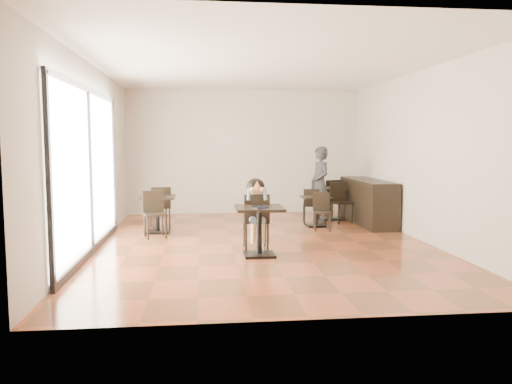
{
  "coord_description": "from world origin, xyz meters",
  "views": [
    {
      "loc": [
        -1.11,
        -8.96,
        1.85
      ],
      "look_at": [
        -0.19,
        -0.51,
        1.0
      ],
      "focal_mm": 35.0,
      "sensor_mm": 36.0,
      "label": 1
    }
  ],
  "objects": [
    {
      "name": "ceiling",
      "position": [
        0.0,
        0.0,
        3.2
      ],
      "size": [
        6.0,
        8.0,
        0.01
      ],
      "primitive_type": "cube",
      "color": "white",
      "rests_on": "floor"
    },
    {
      "name": "wall_front",
      "position": [
        0.0,
        -4.0,
        1.6
      ],
      "size": [
        6.0,
        0.01,
        3.2
      ],
      "primitive_type": "cube",
      "color": "beige",
      "rests_on": "floor"
    },
    {
      "name": "plate",
      "position": [
        -0.19,
        -1.11,
        0.82
      ],
      "size": [
        0.27,
        0.27,
        0.02
      ],
      "primitive_type": "cylinder",
      "color": "black",
      "rests_on": "child_table"
    },
    {
      "name": "chair_left_a",
      "position": [
        -2.02,
        1.86,
        0.45
      ],
      "size": [
        0.5,
        0.5,
        0.91
      ],
      "primitive_type": null,
      "rotation": [
        0.0,
        0.0,
        3.41
      ],
      "color": "black",
      "rests_on": "floor"
    },
    {
      "name": "cafe_table_mid",
      "position": [
        1.39,
        1.73,
        0.33
      ],
      "size": [
        0.69,
        0.69,
        0.66
      ],
      "primitive_type": null,
      "rotation": [
        0.0,
        0.0,
        -0.13
      ],
      "color": "black",
      "rests_on": "floor"
    },
    {
      "name": "child_table",
      "position": [
        -0.19,
        -1.01,
        0.4
      ],
      "size": [
        0.76,
        0.76,
        0.81
      ],
      "primitive_type": null,
      "color": "black",
      "rests_on": "floor"
    },
    {
      "name": "chair_mid_a",
      "position": [
        1.39,
        2.28,
        0.39
      ],
      "size": [
        0.4,
        0.4,
        0.79
      ],
      "primitive_type": null,
      "rotation": [
        0.0,
        0.0,
        3.01
      ],
      "color": "black",
      "rests_on": "floor"
    },
    {
      "name": "wall_right",
      "position": [
        3.0,
        0.0,
        1.6
      ],
      "size": [
        0.01,
        8.0,
        3.2
      ],
      "primitive_type": "cube",
      "color": "beige",
      "rests_on": "floor"
    },
    {
      "name": "chair_left_b",
      "position": [
        -2.02,
        0.76,
        0.45
      ],
      "size": [
        0.5,
        0.5,
        0.91
      ],
      "primitive_type": null,
      "rotation": [
        0.0,
        0.0,
        0.27
      ],
      "color": "black",
      "rests_on": "floor"
    },
    {
      "name": "cafe_table_left",
      "position": [
        -2.02,
        1.31,
        0.38
      ],
      "size": [
        0.87,
        0.87,
        0.75
      ],
      "primitive_type": null,
      "rotation": [
        0.0,
        0.0,
        0.27
      ],
      "color": "black",
      "rests_on": "floor"
    },
    {
      "name": "wall_back",
      "position": [
        0.0,
        4.0,
        1.6
      ],
      "size": [
        6.0,
        0.01,
        3.2
      ],
      "primitive_type": "cube",
      "color": "beige",
      "rests_on": "floor"
    },
    {
      "name": "pizza_slice",
      "position": [
        -0.19,
        -0.65,
        1.06
      ],
      "size": [
        0.28,
        0.22,
        0.07
      ],
      "primitive_type": null,
      "color": "tan",
      "rests_on": "child"
    },
    {
      "name": "service_counter",
      "position": [
        2.65,
        2.0,
        0.5
      ],
      "size": [
        0.6,
        2.4,
        1.0
      ],
      "primitive_type": "cube",
      "color": "black",
      "rests_on": "floor"
    },
    {
      "name": "chair_mid_b",
      "position": [
        1.39,
        1.18,
        0.39
      ],
      "size": [
        0.4,
        0.4,
        0.79
      ],
      "primitive_type": null,
      "rotation": [
        0.0,
        0.0,
        -0.13
      ],
      "color": "black",
      "rests_on": "floor"
    },
    {
      "name": "floor",
      "position": [
        0.0,
        0.0,
        0.0
      ],
      "size": [
        6.0,
        8.0,
        0.01
      ],
      "primitive_type": "cube",
      "color": "brown",
      "rests_on": "ground"
    },
    {
      "name": "chair_back_b",
      "position": [
        2.09,
        2.13,
        0.46
      ],
      "size": [
        0.49,
        0.49,
        0.92
      ],
      "primitive_type": null,
      "rotation": [
        0.0,
        0.0,
        0.22
      ],
      "color": "black",
      "rests_on": "floor"
    },
    {
      "name": "child_chair",
      "position": [
        -0.19,
        -0.46,
        0.49
      ],
      "size": [
        0.44,
        0.44,
        0.97
      ],
      "primitive_type": null,
      "rotation": [
        0.0,
        0.0,
        3.14
      ],
      "color": "black",
      "rests_on": "floor"
    },
    {
      "name": "storefront_window",
      "position": [
        -2.97,
        -0.5,
        1.4
      ],
      "size": [
        0.04,
        4.5,
        2.6
      ],
      "primitive_type": "cube",
      "color": "white",
      "rests_on": "floor"
    },
    {
      "name": "wall_left",
      "position": [
        -3.0,
        0.0,
        1.6
      ],
      "size": [
        0.01,
        8.0,
        3.2
      ],
      "primitive_type": "cube",
      "color": "beige",
      "rests_on": "floor"
    },
    {
      "name": "chair_back_a",
      "position": [
        2.09,
        3.23,
        0.46
      ],
      "size": [
        0.49,
        0.49,
        0.92
      ],
      "primitive_type": null,
      "rotation": [
        0.0,
        0.0,
        3.36
      ],
      "color": "black",
      "rests_on": "floor"
    },
    {
      "name": "child",
      "position": [
        -0.19,
        -0.46,
        0.61
      ],
      "size": [
        0.44,
        0.61,
        1.22
      ],
      "primitive_type": null,
      "color": "slate",
      "rests_on": "child_chair"
    },
    {
      "name": "adult_patron",
      "position": [
        1.63,
        2.38,
        0.88
      ],
      "size": [
        0.55,
        0.72,
        1.75
      ],
      "primitive_type": "imported",
      "rotation": [
        0.0,
        0.0,
        -1.35
      ],
      "color": "#323237",
      "rests_on": "floor"
    },
    {
      "name": "cafe_table_back",
      "position": [
        1.94,
        2.68,
        0.38
      ],
      "size": [
        0.87,
        0.87,
        0.77
      ],
      "primitive_type": null,
      "rotation": [
        0.0,
        0.0,
        0.22
      ],
      "color": "black",
      "rests_on": "floor"
    }
  ]
}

